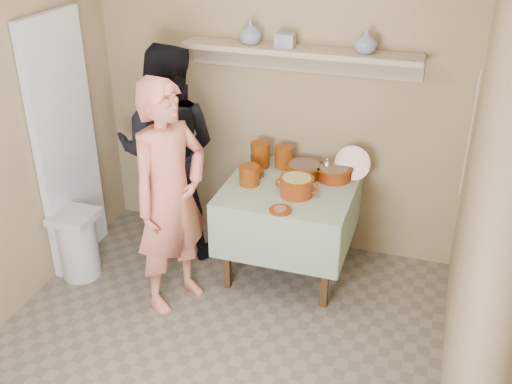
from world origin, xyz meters
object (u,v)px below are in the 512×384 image
at_px(cazuela_rice, 297,185).
at_px(trash_bin, 78,244).
at_px(person_cook, 171,198).
at_px(serving_table, 290,199).
at_px(person_helper, 168,152).

xyz_separation_m(cazuela_rice, trash_bin, (-1.63, -0.45, -0.56)).
xyz_separation_m(person_cook, serving_table, (0.69, 0.63, -0.22)).
bearing_deg(person_cook, serving_table, -23.71).
distance_m(person_cook, person_helper, 0.77).
height_order(person_cook, serving_table, person_cook).
distance_m(person_cook, cazuela_rice, 0.92).
relative_size(person_helper, serving_table, 1.80).
distance_m(cazuela_rice, trash_bin, 1.78).
bearing_deg(person_helper, cazuela_rice, 162.24).
relative_size(person_cook, serving_table, 1.77).
bearing_deg(cazuela_rice, person_helper, 170.45).
relative_size(person_helper, cazuela_rice, 5.31).
bearing_deg(cazuela_rice, trash_bin, -164.59).
xyz_separation_m(person_cook, person_helper, (-0.35, 0.68, 0.02)).
bearing_deg(serving_table, trash_bin, -159.22).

